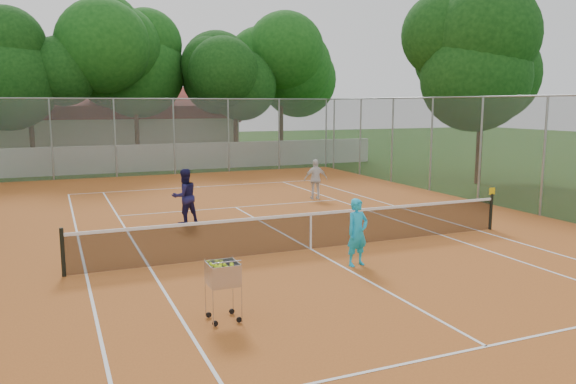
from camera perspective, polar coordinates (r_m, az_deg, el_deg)
name	(u,v)px	position (r m, az deg, el deg)	size (l,w,h in m)	color
ground	(311,250)	(14.60, 2.31, -5.90)	(120.00, 120.00, 0.00)	#183B10
court_pad	(311,250)	(14.59, 2.31, -5.86)	(18.00, 34.00, 0.02)	#AC5A21
court_lines	(311,249)	(14.59, 2.31, -5.81)	(10.98, 23.78, 0.01)	white
tennis_net	(311,231)	(14.47, 2.32, -3.94)	(11.88, 0.10, 0.98)	black
perimeter_fence	(311,173)	(14.21, 2.36, 1.92)	(18.00, 34.00, 4.00)	slate
boundary_wall	(168,157)	(32.46, -12.14, 3.48)	(26.00, 0.30, 1.50)	silver
clubhouse	(111,126)	(41.98, -17.51, 6.45)	(16.40, 9.00, 4.40)	beige
tropical_trees	(156,83)	(35.30, -13.31, 10.77)	(29.00, 19.00, 10.00)	black
player_near	(357,232)	(13.07, 7.06, -4.08)	(0.57, 0.38, 1.57)	#1BB5E9
player_far_left	(185,196)	(17.78, -10.46, -0.43)	(0.84, 0.65, 1.73)	#1A1849
player_far_right	(316,179)	(22.04, 2.84, 1.30)	(0.92, 0.38, 1.57)	silver
ball_hopper	(223,289)	(9.85, -6.60, -9.78)	(0.55, 0.55, 1.14)	#B8B7BF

